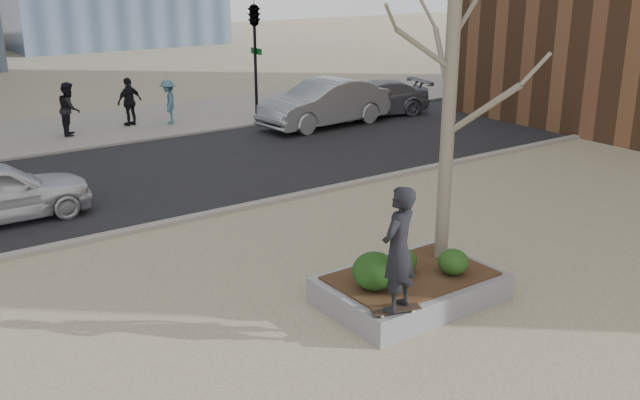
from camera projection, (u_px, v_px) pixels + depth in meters
ground at (365, 316)px, 11.84m from camera, size 120.00×120.00×0.00m
street at (138, 177)px, 19.60m from camera, size 60.00×8.00×0.02m
far_sidewalk at (63, 132)px, 25.03m from camera, size 60.00×6.00×0.02m
planter at (410, 289)px, 12.32m from camera, size 3.00×2.00×0.45m
planter_mulch at (411, 276)px, 12.24m from camera, size 2.70×1.70×0.04m
sycamore_tree at (451, 75)px, 11.99m from camera, size 2.80×2.80×6.60m
shrub_left at (375, 271)px, 11.61m from camera, size 0.74×0.74×0.63m
shrub_middle at (403, 261)px, 12.28m from camera, size 0.50×0.50×0.42m
shrub_right at (453, 262)px, 12.20m from camera, size 0.52×0.52×0.44m
skateboard at (396, 311)px, 10.95m from camera, size 0.80×0.42×0.08m
skateboarder at (398, 249)px, 10.63m from camera, size 0.84×0.69×1.96m
car_silver at (324, 103)px, 25.68m from camera, size 5.16×2.15×1.66m
car_third at (373, 99)px, 27.54m from camera, size 4.77×2.64×1.31m
pedestrian_a at (70, 109)px, 24.24m from camera, size 0.97×1.07×1.81m
pedestrian_b at (169, 102)px, 26.01m from camera, size 0.97×1.20×1.61m
pedestrian_c at (130, 102)px, 25.72m from camera, size 1.10×0.70×1.74m
traffic_light_far at (255, 61)px, 26.03m from camera, size 0.60×2.48×4.50m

